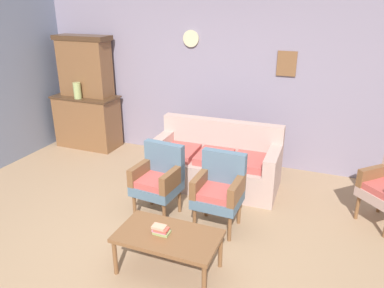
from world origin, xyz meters
The scene contains 10 objects.
ground_plane centered at (0.00, 0.00, 0.00)m, with size 7.68×7.68×0.00m, color #997A5B.
wall_back_with_decor centered at (0.00, 2.63, 1.35)m, with size 6.40×0.09×2.70m.
side_cabinet centered at (-2.48, 2.25, 0.47)m, with size 1.16×0.55×0.93m.
cabinet_upper_hutch centered at (-2.48, 2.33, 1.45)m, with size 0.99×0.38×1.03m.
vase_on_cabinet centered at (-2.49, 2.08, 1.07)m, with size 0.13×0.13×0.28m, color #9CAA68.
floral_couch centered at (0.16, 1.64, 0.33)m, with size 1.80×0.84×0.90m.
armchair_near_cabinet centered at (-0.25, 0.63, 0.50)m, with size 0.56×0.53×0.90m.
armchair_by_doorway centered at (0.53, 0.65, 0.50)m, with size 0.53×0.50×0.90m.
coffee_table centered at (0.31, -0.29, 0.38)m, with size 1.00×0.56×0.42m.
book_stack_on_table centered at (0.24, -0.30, 0.46)m, with size 0.16×0.12×0.09m.
Camera 1 is at (1.63, -2.99, 2.54)m, focal length 34.75 mm.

